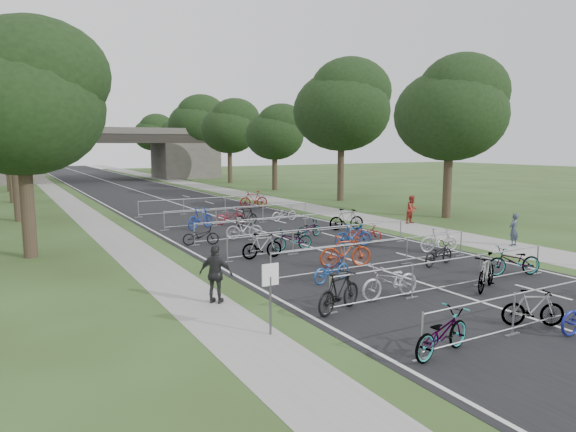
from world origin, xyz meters
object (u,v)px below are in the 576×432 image
at_px(pedestrian_b, 412,210).
at_px(pedestrian_c, 216,274).
at_px(bike_0, 442,333).
at_px(pedestrian_a, 514,230).
at_px(bike_1, 533,308).
at_px(overpass_bridge, 103,154).
at_px(park_sign, 270,286).

height_order(pedestrian_b, pedestrian_c, pedestrian_c).
bearing_deg(bike_0, pedestrian_a, -70.39).
bearing_deg(bike_1, pedestrian_b, -1.77).
height_order(overpass_bridge, pedestrian_c, overpass_bridge).
bearing_deg(bike_0, overpass_bridge, -15.11).
xyz_separation_m(pedestrian_a, pedestrian_c, (-15.49, -1.43, 0.12)).
height_order(bike_1, pedestrian_c, pedestrian_c).
height_order(park_sign, pedestrian_a, park_sign).
distance_m(park_sign, bike_0, 4.17).
xyz_separation_m(park_sign, bike_0, (2.76, -3.03, -0.75)).
bearing_deg(overpass_bridge, pedestrian_b, -79.54).
relative_size(bike_1, pedestrian_a, 1.06).
xyz_separation_m(park_sign, pedestrian_c, (-0.21, 3.11, -0.38)).
distance_m(overpass_bridge, pedestrian_a, 58.15).
bearing_deg(pedestrian_a, overpass_bridge, -90.97).
bearing_deg(pedestrian_c, overpass_bridge, -54.89).
bearing_deg(park_sign, pedestrian_a, 16.55).
distance_m(pedestrian_a, pedestrian_b, 7.64).
bearing_deg(pedestrian_b, pedestrian_c, -163.00).
relative_size(bike_0, bike_1, 1.22).
bearing_deg(pedestrian_a, bike_1, 29.93).
height_order(bike_0, pedestrian_b, pedestrian_b).
relative_size(park_sign, pedestrian_a, 1.18).
relative_size(bike_0, pedestrian_c, 1.11).
bearing_deg(bike_1, park_sign, 96.75).
distance_m(overpass_bridge, bike_1, 64.92).
xyz_separation_m(overpass_bridge, park_sign, (-6.80, -62.00, -2.27)).
height_order(bike_0, bike_1, bike_0).
bearing_deg(pedestrian_b, bike_0, -143.23).
bearing_deg(overpass_bridge, pedestrian_a, -81.61).
bearing_deg(pedestrian_b, overpass_bridge, 88.32).
height_order(park_sign, bike_0, park_sign).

